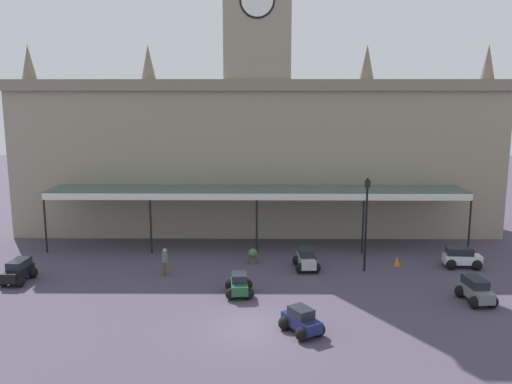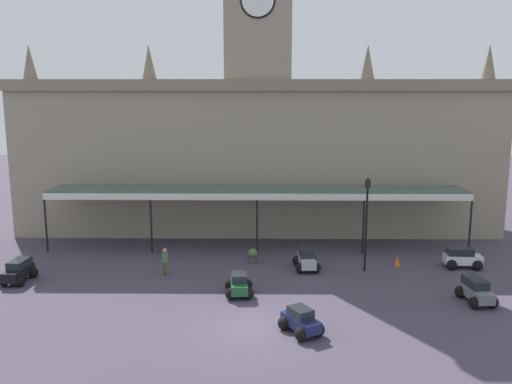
% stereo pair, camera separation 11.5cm
% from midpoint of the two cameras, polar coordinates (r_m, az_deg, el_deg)
% --- Properties ---
extents(ground_plane, '(140.00, 140.00, 0.00)m').
position_cam_midpoint_polar(ground_plane, '(25.63, -0.26, -14.27)').
color(ground_plane, '#453D4D').
extents(station_building, '(36.49, 5.66, 21.30)m').
position_cam_midpoint_polar(station_building, '(41.64, 0.06, 5.18)').
color(station_building, gray).
rests_on(station_building, ground).
extents(entrance_canopy, '(28.70, 3.26, 4.20)m').
position_cam_midpoint_polar(entrance_canopy, '(37.09, 0.00, 0.10)').
color(entrance_canopy, '#38564C').
rests_on(entrance_canopy, ground).
extents(car_black_estate, '(1.65, 2.31, 1.27)m').
position_cam_midpoint_polar(car_black_estate, '(34.14, -23.93, -7.78)').
color(car_black_estate, black).
rests_on(car_black_estate, ground).
extents(car_navy_sedan, '(2.10, 2.25, 1.19)m').
position_cam_midpoint_polar(car_navy_sedan, '(25.12, 4.69, -13.58)').
color(car_navy_sedan, '#19214C').
rests_on(car_navy_sedan, ground).
extents(car_silver_estate, '(1.64, 2.30, 1.27)m').
position_cam_midpoint_polar(car_silver_estate, '(33.60, 5.23, -7.18)').
color(car_silver_estate, '#B2B5BA').
rests_on(car_silver_estate, ground).
extents(car_grey_estate, '(1.71, 2.34, 1.27)m').
position_cam_midpoint_polar(car_grey_estate, '(30.59, 22.13, -9.73)').
color(car_grey_estate, slate).
rests_on(car_grey_estate, ground).
extents(car_green_sedan, '(1.62, 2.11, 1.19)m').
position_cam_midpoint_polar(car_green_sedan, '(29.40, -1.91, -9.88)').
color(car_green_sedan, '#1E512D').
rests_on(car_green_sedan, ground).
extents(car_white_estate, '(2.31, 1.65, 1.27)m').
position_cam_midpoint_polar(car_white_estate, '(36.03, 20.83, -6.61)').
color(car_white_estate, silver).
rests_on(car_white_estate, ground).
extents(pedestrian_crossing_forecourt, '(0.39, 0.34, 1.67)m').
position_cam_midpoint_polar(pedestrian_crossing_forecourt, '(32.65, -9.70, -7.18)').
color(pedestrian_crossing_forecourt, brown).
rests_on(pedestrian_crossing_forecourt, ground).
extents(victorian_lamppost, '(0.30, 0.30, 5.76)m').
position_cam_midpoint_polar(victorian_lamppost, '(32.98, 11.49, -2.36)').
color(victorian_lamppost, black).
rests_on(victorian_lamppost, ground).
extents(traffic_cone, '(0.40, 0.40, 0.61)m').
position_cam_midpoint_polar(traffic_cone, '(35.28, 14.59, -7.06)').
color(traffic_cone, orange).
rests_on(traffic_cone, ground).
extents(planter_near_kerb, '(0.60, 0.60, 0.96)m').
position_cam_midpoint_polar(planter_near_kerb, '(34.60, -0.45, -6.74)').
color(planter_near_kerb, '#47423D').
rests_on(planter_near_kerb, ground).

